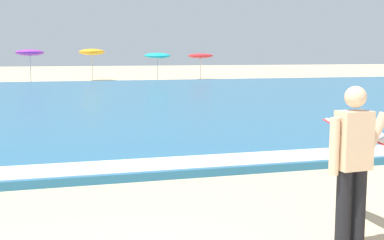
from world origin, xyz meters
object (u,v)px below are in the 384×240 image
surfer_with_board (372,154)px  beach_umbrella_2 (30,53)px  beach_umbrella_3 (92,52)px  beach_umbrella_5 (201,56)px  beach_umbrella_4 (157,56)px

surfer_with_board → beach_umbrella_2: size_ratio=1.07×
beach_umbrella_3 → beach_umbrella_5: size_ratio=1.17×
surfer_with_board → beach_umbrella_3: 34.19m
beach_umbrella_4 → surfer_with_board: bearing=-97.8°
beach_umbrella_3 → beach_umbrella_5: 8.39m
beach_umbrella_3 → beach_umbrella_4: 4.98m
beach_umbrella_2 → beach_umbrella_4: size_ratio=1.11×
surfer_with_board → beach_umbrella_2: beach_umbrella_2 is taller
beach_umbrella_2 → beach_umbrella_3: beach_umbrella_3 is taller
beach_umbrella_4 → beach_umbrella_3: bearing=161.4°
surfer_with_board → beach_umbrella_4: size_ratio=1.19×
beach_umbrella_2 → beach_umbrella_3: 4.80m
beach_umbrella_2 → beach_umbrella_5: size_ratio=1.15×
surfer_with_board → beach_umbrella_3: (-0.22, 34.17, 1.14)m
beach_umbrella_2 → beach_umbrella_3: size_ratio=0.98×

